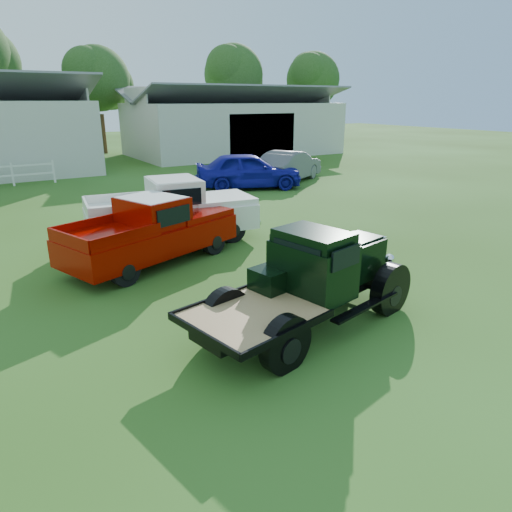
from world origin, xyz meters
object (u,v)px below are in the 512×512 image
white_pickup (172,211)px  vintage_flatbed (309,280)px  misc_car_grey (289,166)px  red_pickup (151,230)px  misc_car_blue (248,170)px

white_pickup → vintage_flatbed: bearing=-81.9°
misc_car_grey → red_pickup: bearing=100.2°
vintage_flatbed → misc_car_grey: (9.62, 14.02, -0.14)m
red_pickup → white_pickup: 2.02m
red_pickup → white_pickup: (1.25, 1.59, 0.06)m
red_pickup → vintage_flatbed: bearing=-95.4°
vintage_flatbed → red_pickup: size_ratio=0.97×
red_pickup → misc_car_grey: red_pickup is taller
vintage_flatbed → misc_car_blue: 14.92m
white_pickup → misc_car_blue: 9.40m
vintage_flatbed → misc_car_grey: size_ratio=0.97×
red_pickup → misc_car_blue: red_pickup is taller
red_pickup → misc_car_blue: size_ratio=0.95×
vintage_flatbed → white_pickup: 6.78m
misc_car_grey → white_pickup: bearing=98.1°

